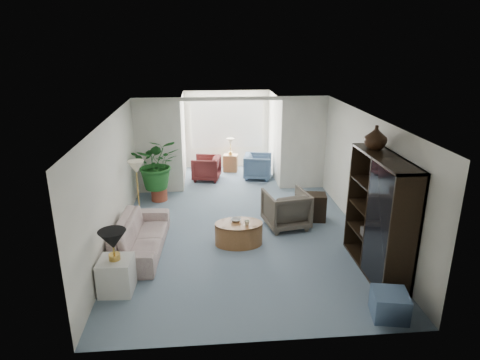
{
  "coord_description": "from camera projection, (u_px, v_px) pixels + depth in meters",
  "views": [
    {
      "loc": [
        -0.73,
        -7.65,
        3.92
      ],
      "look_at": [
        0.0,
        0.6,
        1.1
      ],
      "focal_mm": 31.48,
      "sensor_mm": 36.0,
      "label": 1
    }
  ],
  "objects": [
    {
      "name": "sunroom_table",
      "position": [
        231.0,
        163.0,
        12.9
      ],
      "size": [
        0.48,
        0.41,
        0.52
      ],
      "primitive_type": "cube",
      "rotation": [
        0.0,
        0.0,
        -0.2
      ],
      "color": "#995C37",
      "rests_on": "ground"
    },
    {
      "name": "sofa",
      "position": [
        140.0,
        236.0,
        8.04
      ],
      "size": [
        0.96,
        2.2,
        0.63
      ],
      "primitive_type": "imported",
      "rotation": [
        0.0,
        0.0,
        1.52
      ],
      "color": "beige",
      "rests_on": "ground"
    },
    {
      "name": "ottoman",
      "position": [
        390.0,
        305.0,
        6.17
      ],
      "size": [
        0.58,
        0.58,
        0.4
      ],
      "primitive_type": "cube",
      "rotation": [
        0.0,
        0.0,
        -0.19
      ],
      "color": "slate",
      "rests_on": "ground"
    },
    {
      "name": "back_header",
      "position": [
        232.0,
        99.0,
        10.58
      ],
      "size": [
        2.6,
        0.12,
        0.1
      ],
      "primitive_type": "cube",
      "color": "white",
      "rests_on": "back_pier_left"
    },
    {
      "name": "coffee_bowl",
      "position": [
        236.0,
        220.0,
        8.36
      ],
      "size": [
        0.25,
        0.25,
        0.05
      ],
      "primitive_type": "imported",
      "rotation": [
        0.0,
        0.0,
        -0.22
      ],
      "color": "beige",
      "rests_on": "coffee_table"
    },
    {
      "name": "framed_picture",
      "position": [
        370.0,
        159.0,
        8.11
      ],
      "size": [
        0.04,
        0.5,
        0.4
      ],
      "primitive_type": "cube",
      "color": "#BCB197"
    },
    {
      "name": "plant_pot",
      "position": [
        159.0,
        194.0,
        10.62
      ],
      "size": [
        0.4,
        0.4,
        0.32
      ],
      "primitive_type": "cylinder",
      "color": "brown",
      "rests_on": "ground"
    },
    {
      "name": "back_pier_left",
      "position": [
        158.0,
        147.0,
        10.81
      ],
      "size": [
        1.2,
        0.12,
        2.5
      ],
      "primitive_type": "cube",
      "color": "white",
      "rests_on": "ground"
    },
    {
      "name": "floor_lamp",
      "position": [
        136.0,
        167.0,
        9.11
      ],
      "size": [
        0.36,
        0.36,
        0.28
      ],
      "primitive_type": "cone",
      "color": "#F7EDC4",
      "rests_on": "ground"
    },
    {
      "name": "cabinet_urn",
      "position": [
        376.0,
        137.0,
        7.25
      ],
      "size": [
        0.39,
        0.39,
        0.41
      ],
      "primitive_type": "imported",
      "color": "black",
      "rests_on": "entertainment_cabinet"
    },
    {
      "name": "coffee_cup",
      "position": [
        247.0,
        223.0,
        8.18
      ],
      "size": [
        0.12,
        0.12,
        0.1
      ],
      "primitive_type": "imported",
      "rotation": [
        0.0,
        0.0,
        -0.22
      ],
      "color": "silver",
      "rests_on": "coffee_table"
    },
    {
      "name": "sunroom_floor",
      "position": [
        230.0,
        177.0,
        12.41
      ],
      "size": [
        2.6,
        2.6,
        0.0
      ],
      "primitive_type": "plane",
      "color": "gray",
      "rests_on": "ground"
    },
    {
      "name": "coffee_table",
      "position": [
        239.0,
        233.0,
        8.35
      ],
      "size": [
        1.14,
        1.14,
        0.45
      ],
      "primitive_type": "cylinder",
      "rotation": [
        0.0,
        0.0,
        -0.22
      ],
      "color": "#995C37",
      "rests_on": "ground"
    },
    {
      "name": "window_pane",
      "position": [
        227.0,
        123.0,
        12.98
      ],
      "size": [
        2.2,
        0.02,
        1.5
      ],
      "primitive_type": "cube",
      "color": "white"
    },
    {
      "name": "floor",
      "position": [
        243.0,
        241.0,
        8.54
      ],
      "size": [
        6.0,
        6.0,
        0.0
      ],
      "primitive_type": "plane",
      "color": "gray",
      "rests_on": "ground"
    },
    {
      "name": "table_lamp",
      "position": [
        113.0,
        240.0,
        6.55
      ],
      "size": [
        0.44,
        0.44,
        0.3
      ],
      "primitive_type": "cone",
      "color": "black",
      "rests_on": "end_table"
    },
    {
      "name": "wingback_chair",
      "position": [
        286.0,
        209.0,
        9.07
      ],
      "size": [
        1.02,
        1.04,
        0.82
      ],
      "primitive_type": "imported",
      "rotation": [
        0.0,
        0.0,
        3.33
      ],
      "color": "#595246",
      "rests_on": "ground"
    },
    {
      "name": "sunroom_chair_maroon",
      "position": [
        206.0,
        168.0,
        12.1
      ],
      "size": [
        0.89,
        0.88,
        0.69
      ],
      "primitive_type": "imported",
      "rotation": [
        0.0,
        0.0,
        -1.77
      ],
      "color": "#581E1F",
      "rests_on": "ground"
    },
    {
      "name": "entertainment_cabinet",
      "position": [
        380.0,
        215.0,
        7.18
      ],
      "size": [
        0.5,
        1.87,
        2.08
      ],
      "primitive_type": "cube",
      "color": "black",
      "rests_on": "ground"
    },
    {
      "name": "back_pier_right",
      "position": [
        303.0,
        144.0,
        11.13
      ],
      "size": [
        1.2,
        0.12,
        2.5
      ],
      "primitive_type": "cube",
      "color": "white",
      "rests_on": "ground"
    },
    {
      "name": "side_table_dark",
      "position": [
        314.0,
        207.0,
        9.44
      ],
      "size": [
        0.57,
        0.48,
        0.61
      ],
      "primitive_type": "cube",
      "rotation": [
        0.0,
        0.0,
        -0.16
      ],
      "color": "black",
      "rests_on": "ground"
    },
    {
      "name": "window_blinds",
      "position": [
        227.0,
        123.0,
        12.95
      ],
      "size": [
        2.2,
        0.02,
        1.5
      ],
      "primitive_type": "cube",
      "color": "white"
    },
    {
      "name": "end_table",
      "position": [
        117.0,
        275.0,
        6.76
      ],
      "size": [
        0.55,
        0.55,
        0.58
      ],
      "primitive_type": "cube",
      "rotation": [
        0.0,
        0.0,
        -0.06
      ],
      "color": "silver",
      "rests_on": "ground"
    },
    {
      "name": "house_plant",
      "position": [
        157.0,
        163.0,
        10.36
      ],
      "size": [
        1.17,
        1.01,
        1.3
      ],
      "primitive_type": "imported",
      "color": "#205D22",
      "rests_on": "plant_pot"
    },
    {
      "name": "sunroom_chair_blue",
      "position": [
        258.0,
        166.0,
        12.22
      ],
      "size": [
        0.92,
        0.9,
        0.71
      ],
      "primitive_type": "imported",
      "rotation": [
        0.0,
        0.0,
        1.37
      ],
      "color": "slate",
      "rests_on": "ground"
    },
    {
      "name": "shelf_clutter",
      "position": [
        380.0,
        234.0,
        7.06
      ],
      "size": [
        0.3,
        0.96,
        0.61
      ],
      "color": "#3C3937",
      "rests_on": "entertainment_cabinet"
    }
  ]
}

